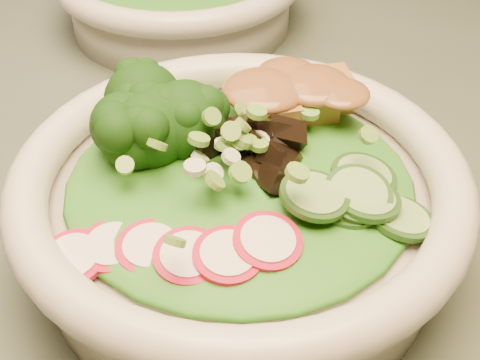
{
  "coord_description": "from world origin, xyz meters",
  "views": [
    {
      "loc": [
        -0.22,
        -0.39,
        1.06
      ],
      "look_at": [
        -0.22,
        -0.09,
        0.81
      ],
      "focal_mm": 50.0,
      "sensor_mm": 36.0,
      "label": 1
    }
  ],
  "objects": [
    {
      "name": "salad_bowl",
      "position": [
        -0.22,
        -0.09,
        0.79
      ],
      "size": [
        0.28,
        0.28,
        0.07
      ],
      "rotation": [
        0.0,
        0.0,
        -0.03
      ],
      "color": "beige",
      "rests_on": "dining_table"
    },
    {
      "name": "lettuce_bed",
      "position": [
        -0.22,
        -0.09,
        0.81
      ],
      "size": [
        0.21,
        0.21,
        0.02
      ],
      "primitive_type": "ellipsoid",
      "color": "#1E6415",
      "rests_on": "salad_bowl"
    },
    {
      "name": "broccoli_florets",
      "position": [
        -0.28,
        -0.06,
        0.83
      ],
      "size": [
        0.08,
        0.07,
        0.05
      ],
      "primitive_type": null,
      "rotation": [
        0.0,
        0.0,
        -0.03
      ],
      "color": "black",
      "rests_on": "salad_bowl"
    },
    {
      "name": "radish_slices",
      "position": [
        -0.25,
        -0.15,
        0.82
      ],
      "size": [
        0.11,
        0.04,
        0.02
      ],
      "primitive_type": null,
      "rotation": [
        0.0,
        0.0,
        -0.03
      ],
      "color": "#AC0D2A",
      "rests_on": "salad_bowl"
    },
    {
      "name": "cucumber_slices",
      "position": [
        -0.16,
        -0.12,
        0.82
      ],
      "size": [
        0.07,
        0.07,
        0.04
      ],
      "primitive_type": null,
      "rotation": [
        0.0,
        0.0,
        -0.03
      ],
      "color": "#8ABD69",
      "rests_on": "salad_bowl"
    },
    {
      "name": "mushroom_heap",
      "position": [
        -0.21,
        -0.07,
        0.83
      ],
      "size": [
        0.07,
        0.07,
        0.04
      ],
      "primitive_type": null,
      "rotation": [
        0.0,
        0.0,
        -0.03
      ],
      "color": "black",
      "rests_on": "salad_bowl"
    },
    {
      "name": "tofu_cubes",
      "position": [
        -0.19,
        -0.03,
        0.82
      ],
      "size": [
        0.09,
        0.06,
        0.04
      ],
      "primitive_type": null,
      "rotation": [
        0.0,
        0.0,
        -0.03
      ],
      "color": "olive",
      "rests_on": "salad_bowl"
    },
    {
      "name": "peanut_sauce",
      "position": [
        -0.19,
        -0.03,
        0.84
      ],
      "size": [
        0.07,
        0.06,
        0.02
      ],
      "primitive_type": "ellipsoid",
      "color": "brown",
      "rests_on": "tofu_cubes"
    },
    {
      "name": "scallion_garnish",
      "position": [
        -0.22,
        -0.09,
        0.84
      ],
      "size": [
        0.2,
        0.2,
        0.02
      ],
      "primitive_type": null,
      "color": "#639835",
      "rests_on": "salad_bowl"
    }
  ]
}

